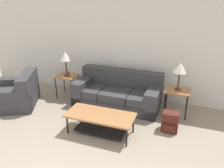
# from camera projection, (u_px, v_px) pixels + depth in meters

# --- Properties ---
(wall_back) EXTENTS (9.05, 0.06, 2.60)m
(wall_back) POSITION_uv_depth(u_px,v_px,m) (138.00, 48.00, 5.32)
(wall_back) COLOR white
(wall_back) RESTS_ON ground_plane
(couch) EXTENTS (2.05, 0.93, 0.82)m
(couch) POSITION_uv_depth(u_px,v_px,m) (118.00, 93.00, 5.27)
(couch) COLOR #38383D
(couch) RESTS_ON ground_plane
(armchair) EXTENTS (1.30, 1.36, 0.80)m
(armchair) POSITION_uv_depth(u_px,v_px,m) (17.00, 94.00, 5.25)
(armchair) COLOR #38383D
(armchair) RESTS_ON ground_plane
(coffee_table) EXTENTS (1.30, 0.58, 0.41)m
(coffee_table) POSITION_uv_depth(u_px,v_px,m) (100.00, 119.00, 4.14)
(coffee_table) COLOR #A87042
(coffee_table) RESTS_ON ground_plane
(side_table_left) EXTENTS (0.54, 0.47, 0.60)m
(side_table_left) POSITION_uv_depth(u_px,v_px,m) (67.00, 78.00, 5.59)
(side_table_left) COLOR #A87042
(side_table_left) RESTS_ON ground_plane
(side_table_right) EXTENTS (0.54, 0.47, 0.60)m
(side_table_right) POSITION_uv_depth(u_px,v_px,m) (177.00, 92.00, 4.73)
(side_table_right) COLOR #A87042
(side_table_right) RESTS_ON ground_plane
(table_lamp_left) EXTENTS (0.27, 0.27, 0.61)m
(table_lamp_left) POSITION_uv_depth(u_px,v_px,m) (65.00, 57.00, 5.39)
(table_lamp_left) COLOR #472D1E
(table_lamp_left) RESTS_ON side_table_left
(table_lamp_right) EXTENTS (0.27, 0.27, 0.61)m
(table_lamp_right) POSITION_uv_depth(u_px,v_px,m) (180.00, 68.00, 4.53)
(table_lamp_right) COLOR #472D1E
(table_lamp_right) RESTS_ON side_table_right
(backpack) EXTENTS (0.32, 0.30, 0.40)m
(backpack) POSITION_uv_depth(u_px,v_px,m) (170.00, 122.00, 4.26)
(backpack) COLOR #4C1E19
(backpack) RESTS_ON ground_plane
(picture_frame) EXTENTS (0.10, 0.04, 0.13)m
(picture_frame) POSITION_uv_depth(u_px,v_px,m) (68.00, 74.00, 5.46)
(picture_frame) COLOR #4C3828
(picture_frame) RESTS_ON side_table_left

